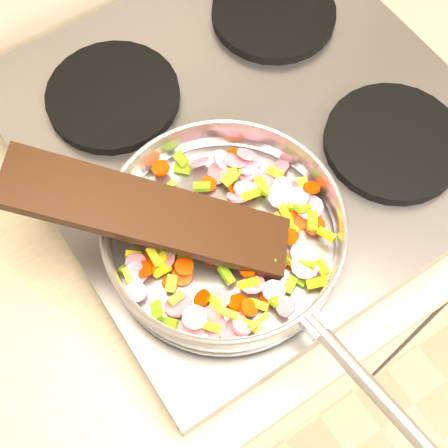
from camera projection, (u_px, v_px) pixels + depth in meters
cooktop at (250, 130)px, 0.89m from camera, size 0.60×0.60×0.04m
grate_fl at (222, 247)px, 0.78m from camera, size 0.19×0.19×0.02m
grate_fr at (393, 142)px, 0.85m from camera, size 0.19×0.19×0.02m
grate_bl at (113, 96)px, 0.88m from camera, size 0.19×0.19×0.02m
grate_br at (274, 13)px, 0.95m from camera, size 0.19×0.19×0.02m
saute_pan at (225, 233)px, 0.74m from camera, size 0.33×0.50×0.06m
vegetable_heap at (232, 237)px, 0.76m from camera, size 0.29×0.27×0.05m
wooden_spatula at (150, 213)px, 0.71m from camera, size 0.29×0.27×0.12m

